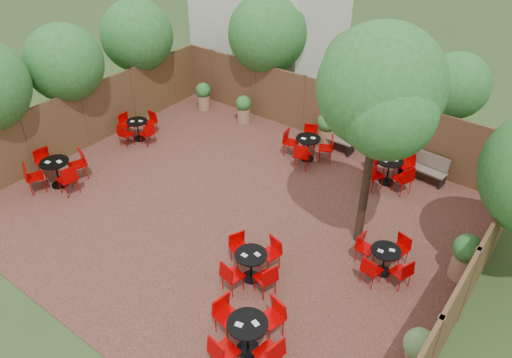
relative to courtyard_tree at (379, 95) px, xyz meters
The scene contains 11 objects.
ground 5.19m from the courtyard_tree, 162.25° to the right, with size 80.00×80.00×0.00m, color #354F23.
courtyard_paving 5.18m from the courtyard_tree, 162.25° to the right, with size 12.00×10.00×0.02m, color #3D2019.
fence_back 5.90m from the courtyard_tree, 128.68° to the left, with size 12.00×0.08×2.00m, color brown.
fence_left 9.71m from the courtyard_tree, behind, with size 0.08×10.00×2.00m, color brown.
fence_right 4.21m from the courtyard_tree, 19.93° to the right, with size 0.08×10.00×2.00m, color brown.
overhang_foliage 5.46m from the courtyard_tree, 165.04° to the left, with size 15.98×10.87×2.75m.
courtyard_tree is the anchor object (origin of this frame).
park_bench_left 5.70m from the courtyard_tree, 126.96° to the left, with size 1.44×0.47×0.89m.
park_bench_right 5.04m from the courtyard_tree, 85.77° to the left, with size 1.39×0.56×0.84m.
bistro_tables 4.67m from the courtyard_tree, 163.87° to the right, with size 10.58×8.62×0.92m.
planters 5.02m from the courtyard_tree, 139.94° to the left, with size 11.05×3.91×1.17m.
Camera 1 is at (6.76, -7.96, 8.25)m, focal length 34.57 mm.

